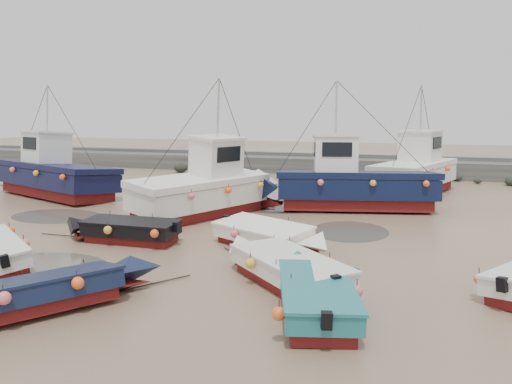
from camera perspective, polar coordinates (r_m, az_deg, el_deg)
ground at (r=18.23m, az=-8.90°, el=-6.13°), size 120.00×120.00×0.00m
seawall at (r=38.76m, az=5.53°, el=3.09°), size 60.00×4.92×1.50m
puddle_a at (r=17.10m, az=-22.86°, el=-7.80°), size 4.21×4.21×0.01m
puddle_b at (r=20.52m, az=10.62°, el=-4.42°), size 3.14×3.14×0.01m
puddle_c at (r=24.76m, az=-21.82°, el=-2.56°), size 4.38×4.38×0.01m
puddle_d at (r=26.62m, az=2.74°, el=-1.10°), size 6.60×6.60×0.01m
dinghy_1 at (r=13.41m, az=-22.51°, el=-10.05°), size 4.44×5.66×1.43m
dinghy_2 at (r=12.39m, az=6.71°, el=-10.94°), size 2.79×5.84×1.43m
dinghy_4 at (r=19.13m, az=-15.01°, el=-3.90°), size 5.86×1.92×1.43m
dinghy_5 at (r=17.57m, az=1.70°, el=-4.75°), size 5.56×3.41×1.43m
dinghy_6 at (r=14.29m, az=3.08°, el=-8.12°), size 5.10×4.93×1.43m
cabin_boat_0 at (r=30.60m, az=-22.59°, el=2.01°), size 11.17×6.08×6.22m
cabin_boat_1 at (r=23.15m, az=-5.34°, el=0.66°), size 5.54×9.38×6.22m
cabin_boat_2 at (r=24.68m, az=9.92°, el=1.03°), size 10.85×4.64×6.22m
cabin_boat_3 at (r=30.87m, az=18.06°, el=2.42°), size 5.50×9.74×6.22m
person at (r=26.85m, az=-7.32°, el=-1.08°), size 0.75×0.57×1.85m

